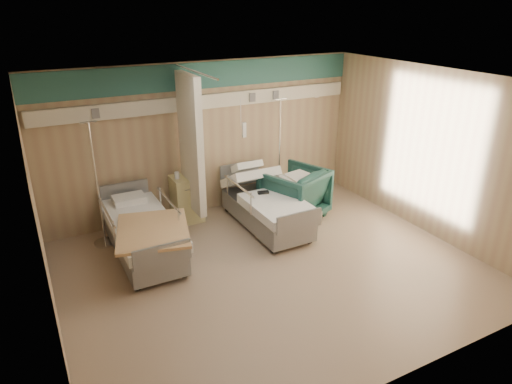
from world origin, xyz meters
TOP-DOWN VIEW (x-y plane):
  - ground at (0.00, 0.00)m, footprint 6.00×5.00m
  - room_walls at (-0.03, 0.25)m, footprint 6.04×5.04m
  - bed_right at (0.60, 1.30)m, footprint 1.00×2.16m
  - bed_left at (-1.60, 1.30)m, footprint 1.00×2.16m
  - bedside_cabinet at (-0.55, 2.20)m, footprint 0.50×0.48m
  - visitor_armchair at (1.25, 1.41)m, footprint 1.32×1.34m
  - waffle_blanket at (1.29, 1.35)m, footprint 0.65×0.60m
  - iv_stand_right at (1.41, 2.24)m, footprint 0.37×0.37m
  - iv_stand_left at (-2.08, 2.00)m, footprint 0.37×0.37m
  - call_remote at (0.56, 1.34)m, footprint 0.21×0.13m
  - tan_blanket at (-1.55, 0.84)m, footprint 1.30×1.48m
  - toiletry_bag at (-0.42, 2.13)m, footprint 0.26×0.18m
  - white_cup at (-0.71, 2.19)m, footprint 0.11×0.11m

SIDE VIEW (x-z plane):
  - ground at x=0.00m, z-range 0.00..0.00m
  - bed_right at x=0.60m, z-range 0.00..0.63m
  - bed_left at x=-1.60m, z-range 0.00..0.63m
  - iv_stand_right at x=1.41m, z-range -0.61..1.46m
  - bedside_cabinet at x=-0.55m, z-range 0.00..0.85m
  - iv_stand_left at x=-2.08m, z-range -0.61..1.47m
  - visitor_armchair at x=1.25m, z-range 0.00..0.95m
  - call_remote at x=0.56m, z-range 0.63..0.67m
  - tan_blanket at x=-1.55m, z-range 0.63..0.67m
  - white_cup at x=-0.71m, z-range 0.85..0.97m
  - toiletry_bag at x=-0.42m, z-range 0.85..0.98m
  - waffle_blanket at x=1.29m, z-range 0.95..1.01m
  - room_walls at x=-0.03m, z-range 0.45..3.27m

